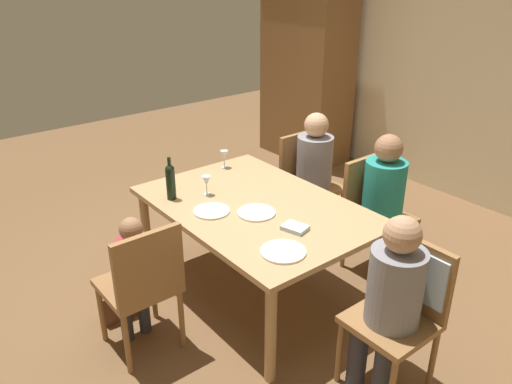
{
  "coord_description": "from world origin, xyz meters",
  "views": [
    {
      "loc": [
        2.55,
        -2.03,
        2.35
      ],
      "look_at": [
        0.0,
        0.0,
        0.83
      ],
      "focal_mm": 35.76,
      "sensor_mm": 36.0,
      "label": 1
    }
  ],
  "objects_px": {
    "person_child_small": "(134,270)",
    "dinner_plate_guest_left": "(256,213)",
    "dining_table": "(256,214)",
    "handbag": "(120,303)",
    "wine_glass_near_left": "(224,155)",
    "person_man_bearded": "(316,168)",
    "chair_far_right": "(373,207)",
    "person_woman_host": "(386,196)",
    "chair_right_end": "(407,295)",
    "chair_near": "(143,282)",
    "wine_glass_centre": "(206,181)",
    "armoire_cabinet": "(307,69)",
    "person_man_guest": "(391,296)",
    "chair_far_left": "(307,177)",
    "dinner_plate_guest_right": "(212,211)",
    "dinner_plate_host": "(283,251)",
    "wine_bottle_tall_green": "(171,181)"
  },
  "relations": [
    {
      "from": "dinner_plate_guest_left",
      "to": "dinner_plate_guest_right",
      "type": "distance_m",
      "value": 0.31
    },
    {
      "from": "chair_far_left",
      "to": "dinner_plate_host",
      "type": "relative_size",
      "value": 3.32
    },
    {
      "from": "person_child_small",
      "to": "dinner_plate_guest_left",
      "type": "relative_size",
      "value": 3.52
    },
    {
      "from": "dinner_plate_host",
      "to": "chair_far_left",
      "type": "bearing_deg",
      "value": 131.14
    },
    {
      "from": "wine_glass_centre",
      "to": "chair_right_end",
      "type": "bearing_deg",
      "value": 10.82
    },
    {
      "from": "chair_right_end",
      "to": "dinner_plate_host",
      "type": "distance_m",
      "value": 0.75
    },
    {
      "from": "person_man_bearded",
      "to": "dinner_plate_guest_right",
      "type": "height_order",
      "value": "person_man_bearded"
    },
    {
      "from": "dinner_plate_guest_left",
      "to": "handbag",
      "type": "distance_m",
      "value": 1.17
    },
    {
      "from": "wine_glass_near_left",
      "to": "person_man_bearded",
      "type": "bearing_deg",
      "value": 63.18
    },
    {
      "from": "dining_table",
      "to": "chair_near",
      "type": "relative_size",
      "value": 1.83
    },
    {
      "from": "armoire_cabinet",
      "to": "person_child_small",
      "type": "distance_m",
      "value": 3.84
    },
    {
      "from": "person_man_bearded",
      "to": "wine_glass_near_left",
      "type": "relative_size",
      "value": 7.71
    },
    {
      "from": "dining_table",
      "to": "chair_far_right",
      "type": "height_order",
      "value": "chair_far_right"
    },
    {
      "from": "dining_table",
      "to": "person_man_bearded",
      "type": "relative_size",
      "value": 1.47
    },
    {
      "from": "chair_right_end",
      "to": "dinner_plate_guest_left",
      "type": "distance_m",
      "value": 1.14
    },
    {
      "from": "chair_right_end",
      "to": "person_woman_host",
      "type": "distance_m",
      "value": 1.17
    },
    {
      "from": "dining_table",
      "to": "chair_far_right",
      "type": "distance_m",
      "value": 1.01
    },
    {
      "from": "dining_table",
      "to": "handbag",
      "type": "height_order",
      "value": "dining_table"
    },
    {
      "from": "chair_far_left",
      "to": "dinner_plate_guest_right",
      "type": "height_order",
      "value": "chair_far_left"
    },
    {
      "from": "armoire_cabinet",
      "to": "person_woman_host",
      "type": "distance_m",
      "value": 2.75
    },
    {
      "from": "dining_table",
      "to": "wine_glass_near_left",
      "type": "bearing_deg",
      "value": 162.05
    },
    {
      "from": "person_man_guest",
      "to": "wine_bottle_tall_green",
      "type": "xyz_separation_m",
      "value": [
        -1.68,
        -0.39,
        0.22
      ]
    },
    {
      "from": "wine_bottle_tall_green",
      "to": "dinner_plate_guest_left",
      "type": "relative_size",
      "value": 1.22
    },
    {
      "from": "chair_far_right",
      "to": "dinner_plate_host",
      "type": "relative_size",
      "value": 3.32
    },
    {
      "from": "chair_far_right",
      "to": "person_woman_host",
      "type": "distance_m",
      "value": 0.17
    },
    {
      "from": "chair_far_left",
      "to": "person_child_small",
      "type": "distance_m",
      "value": 1.96
    },
    {
      "from": "person_child_small",
      "to": "dinner_plate_guest_left",
      "type": "height_order",
      "value": "person_child_small"
    },
    {
      "from": "chair_near",
      "to": "person_child_small",
      "type": "xyz_separation_m",
      "value": [
        -0.11,
        0.0,
        0.03
      ]
    },
    {
      "from": "armoire_cabinet",
      "to": "chair_right_end",
      "type": "bearing_deg",
      "value": -34.81
    },
    {
      "from": "person_child_small",
      "to": "dinner_plate_host",
      "type": "relative_size",
      "value": 3.38
    },
    {
      "from": "person_child_small",
      "to": "dinner_plate_host",
      "type": "distance_m",
      "value": 0.95
    },
    {
      "from": "chair_near",
      "to": "wine_glass_centre",
      "type": "height_order",
      "value": "chair_near"
    },
    {
      "from": "wine_glass_centre",
      "to": "person_child_small",
      "type": "bearing_deg",
      "value": -66.46
    },
    {
      "from": "person_child_small",
      "to": "handbag",
      "type": "xyz_separation_m",
      "value": [
        -0.33,
        0.0,
        -0.45
      ]
    },
    {
      "from": "person_man_bearded",
      "to": "person_man_guest",
      "type": "bearing_deg",
      "value": 58.11
    },
    {
      "from": "chair_near",
      "to": "wine_glass_centre",
      "type": "bearing_deg",
      "value": 30.07
    },
    {
      "from": "armoire_cabinet",
      "to": "dining_table",
      "type": "bearing_deg",
      "value": -50.12
    },
    {
      "from": "chair_right_end",
      "to": "wine_glass_near_left",
      "type": "relative_size",
      "value": 6.17
    },
    {
      "from": "armoire_cabinet",
      "to": "chair_far_right",
      "type": "height_order",
      "value": "armoire_cabinet"
    },
    {
      "from": "chair_far_right",
      "to": "chair_far_left",
      "type": "xyz_separation_m",
      "value": [
        -0.76,
        0.0,
        0.0
      ]
    },
    {
      "from": "person_man_bearded",
      "to": "dinner_plate_host",
      "type": "bearing_deg",
      "value": 38.01
    },
    {
      "from": "wine_bottle_tall_green",
      "to": "chair_right_end",
      "type": "bearing_deg",
      "value": 17.92
    },
    {
      "from": "wine_glass_near_left",
      "to": "dinner_plate_guest_left",
      "type": "bearing_deg",
      "value": -20.94
    },
    {
      "from": "dining_table",
      "to": "person_man_bearded",
      "type": "bearing_deg",
      "value": 110.3
    },
    {
      "from": "dining_table",
      "to": "dinner_plate_guest_left",
      "type": "relative_size",
      "value": 6.35
    },
    {
      "from": "chair_right_end",
      "to": "dinner_plate_host",
      "type": "xyz_separation_m",
      "value": [
        -0.62,
        -0.4,
        0.14
      ]
    },
    {
      "from": "chair_far_right",
      "to": "chair_right_end",
      "type": "distance_m",
      "value": 1.25
    },
    {
      "from": "armoire_cabinet",
      "to": "chair_far_right",
      "type": "distance_m",
      "value": 2.68
    },
    {
      "from": "chair_far_right",
      "to": "wine_glass_near_left",
      "type": "height_order",
      "value": "chair_far_right"
    },
    {
      "from": "chair_right_end",
      "to": "chair_near",
      "type": "height_order",
      "value": "same"
    }
  ]
}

